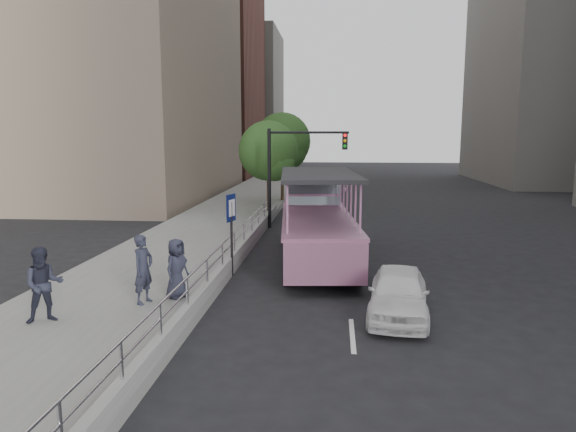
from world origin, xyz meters
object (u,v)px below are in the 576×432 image
at_px(duck_boat, 316,225).
at_px(pedestrian_mid, 44,285).
at_px(pedestrian_far, 177,268).
at_px(pedestrian_near, 143,269).
at_px(parking_sign, 231,225).
at_px(street_tree_far, 283,143).
at_px(traffic_signal, 292,162).
at_px(street_tree_near, 270,153).
at_px(car, 398,292).

distance_m(duck_boat, pedestrian_mid, 10.83).
height_order(pedestrian_mid, pedestrian_far, pedestrian_mid).
distance_m(pedestrian_near, parking_sign, 4.29).
bearing_deg(pedestrian_mid, pedestrian_near, 10.18).
bearing_deg(street_tree_far, parking_sign, -89.68).
bearing_deg(traffic_signal, pedestrian_mid, -107.80).
height_order(parking_sign, traffic_signal, traffic_signal).
xyz_separation_m(traffic_signal, street_tree_near, (-1.60, 3.43, 0.32)).
xyz_separation_m(pedestrian_mid, street_tree_far, (3.44, 24.48, 3.06)).
bearing_deg(duck_boat, pedestrian_mid, -125.69).
relative_size(pedestrian_mid, pedestrian_far, 1.11).
bearing_deg(street_tree_far, pedestrian_far, -92.01).
distance_m(car, street_tree_near, 17.65).
bearing_deg(traffic_signal, parking_sign, -97.75).
relative_size(duck_boat, pedestrian_mid, 5.70).
bearing_deg(car, pedestrian_far, -173.71).
height_order(parking_sign, street_tree_near, street_tree_near).
distance_m(traffic_signal, street_tree_far, 9.57).
bearing_deg(pedestrian_near, traffic_signal, 5.14).
relative_size(car, street_tree_near, 0.68).
distance_m(pedestrian_mid, street_tree_far, 24.91).
bearing_deg(pedestrian_far, duck_boat, -6.96).
bearing_deg(street_tree_near, street_tree_far, 88.09).
bearing_deg(pedestrian_near, street_tree_far, 13.63).
distance_m(pedestrian_far, street_tree_near, 16.55).
bearing_deg(street_tree_far, pedestrian_mid, -97.99).
distance_m(car, pedestrian_near, 6.95).
bearing_deg(parking_sign, pedestrian_near, -112.76).
height_order(car, parking_sign, parking_sign).
distance_m(pedestrian_mid, street_tree_near, 18.94).
height_order(traffic_signal, street_tree_far, street_tree_far).
xyz_separation_m(pedestrian_far, parking_sign, (0.89, 3.39, 0.64)).
distance_m(duck_boat, car, 7.23).
bearing_deg(parking_sign, street_tree_far, 90.32).
relative_size(pedestrian_near, traffic_signal, 0.37).
xyz_separation_m(pedestrian_far, street_tree_far, (0.78, 22.32, 3.16)).
height_order(pedestrian_mid, street_tree_near, street_tree_near).
xyz_separation_m(street_tree_near, street_tree_far, (0.20, 6.00, 0.49)).
relative_size(duck_boat, street_tree_near, 1.88).
relative_size(car, pedestrian_mid, 2.06).
xyz_separation_m(car, street_tree_near, (-5.57, 16.44, 3.16)).
bearing_deg(street_tree_far, traffic_signal, -81.57).
height_order(street_tree_near, street_tree_far, street_tree_far).
height_order(car, street_tree_near, street_tree_near).
distance_m(parking_sign, street_tree_far, 19.09).
height_order(pedestrian_near, street_tree_far, street_tree_far).
relative_size(pedestrian_mid, street_tree_near, 0.33).
bearing_deg(duck_boat, parking_sign, -130.60).
bearing_deg(car, traffic_signal, 114.41).
bearing_deg(parking_sign, duck_boat, 49.40).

